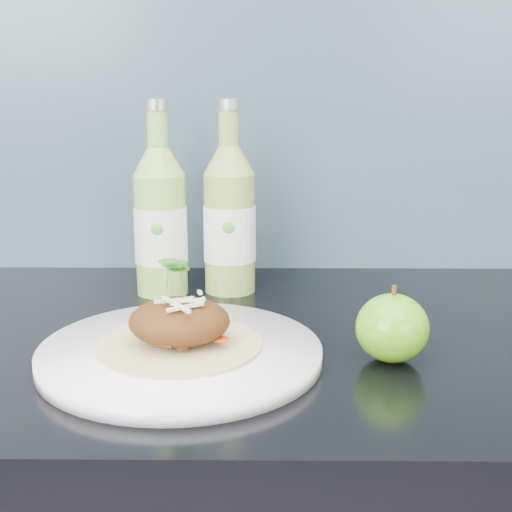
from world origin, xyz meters
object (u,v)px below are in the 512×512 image
at_px(dinner_plate, 180,353).
at_px(cider_bottle_right, 230,220).
at_px(green_apple, 392,328).
at_px(cider_bottle_left, 161,222).

xyz_separation_m(dinner_plate, cider_bottle_right, (0.04, 0.26, 0.09)).
xyz_separation_m(green_apple, cider_bottle_right, (-0.18, 0.25, 0.06)).
distance_m(cider_bottle_left, cider_bottle_right, 0.09).
bearing_deg(green_apple, dinner_plate, -179.32).
xyz_separation_m(dinner_plate, cider_bottle_left, (-0.05, 0.24, 0.09)).
height_order(dinner_plate, cider_bottle_left, cider_bottle_left).
xyz_separation_m(green_apple, cider_bottle_left, (-0.28, 0.24, 0.06)).
bearing_deg(cider_bottle_left, green_apple, -51.26).
height_order(dinner_plate, cider_bottle_right, cider_bottle_right).
relative_size(dinner_plate, green_apple, 3.90).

